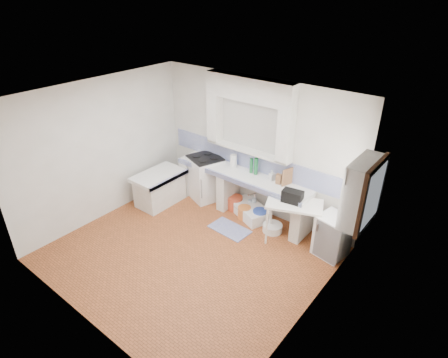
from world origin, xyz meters
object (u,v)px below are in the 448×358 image
Objects in this scene: fridge at (332,236)px; side_table at (293,222)px; sink at (250,211)px; stove at (206,178)px.

side_table is at bearing -162.17° from fridge.
sink is 1.15m from side_table.
stove is at bearing 151.76° from side_table.
fridge is at bearing 18.36° from sink.
stove reaches higher than side_table.
fridge reaches higher than sink.
stove is 1.27m from sink.
stove is at bearing -172.15° from fridge.
side_table is 0.74m from fridge.
sink is at bearing -173.21° from fridge.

